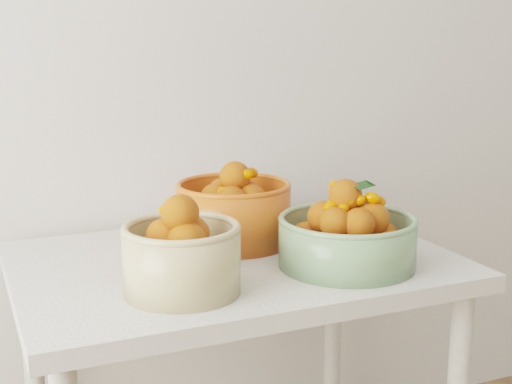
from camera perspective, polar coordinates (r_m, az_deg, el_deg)
table at (r=1.71m, az=-1.79°, el=-8.33°), size 1.00×0.70×0.75m
bowl_cream at (r=1.44m, az=-5.99°, el=-5.09°), size 0.32×0.32×0.21m
bowl_green at (r=1.61m, az=7.33°, el=-3.55°), size 0.38×0.38×0.20m
bowl_orange at (r=1.77m, az=-1.82°, el=-1.54°), size 0.33×0.33×0.21m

